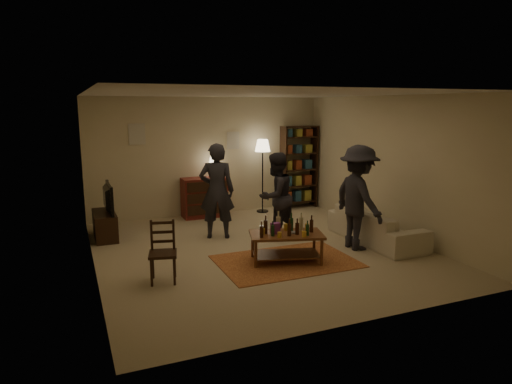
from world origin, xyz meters
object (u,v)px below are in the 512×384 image
person_right (276,196)px  person_by_sofa (358,198)px  bookshelf (299,166)px  person_left (217,191)px  coffee_table (286,237)px  dresser (205,196)px  dining_chair (163,249)px  floor_lamp (263,151)px  sofa (376,226)px  tv_stand (105,218)px

person_right → person_by_sofa: (1.09, -1.08, 0.09)m
bookshelf → person_left: 3.23m
coffee_table → dresser: 3.49m
bookshelf → person_by_sofa: 3.43m
dresser → bookshelf: (2.44, 0.07, 0.56)m
person_left → dresser: bearing=-78.1°
dining_chair → person_by_sofa: 3.52m
bookshelf → floor_lamp: (-1.04, -0.14, 0.43)m
floor_lamp → person_by_sofa: 3.31m
sofa → person_left: bearing=62.0°
dresser → person_left: bearing=-98.5°
dresser → floor_lamp: floor_lamp is taller
person_right → person_by_sofa: person_by_sofa is taller
bookshelf → person_left: (-2.69, -1.77, -0.12)m
dresser → person_left: 1.78m
dining_chair → person_left: size_ratio=0.49×
person_left → person_right: (0.99, -0.52, -0.08)m
sofa → person_right: bearing=61.9°
coffee_table → sofa: size_ratio=0.63×
tv_stand → sofa: tv_stand is taller
coffee_table → person_by_sofa: (1.48, 0.16, 0.50)m
coffee_table → bookshelf: size_ratio=0.65×
dining_chair → person_left: 2.32m
dining_chair → tv_stand: size_ratio=0.85×
tv_stand → dresser: (2.25, 0.91, 0.09)m
person_left → person_by_sofa: bearing=162.8°
tv_stand → person_right: (2.99, -1.32, 0.44)m
dining_chair → person_right: 2.73m
coffee_table → floor_lamp: bearing=72.7°
bookshelf → sofa: size_ratio=0.97×
person_right → person_left: bearing=-51.8°
floor_lamp → dining_chair: bearing=-131.7°
dresser → dining_chair: bearing=-115.3°
tv_stand → person_left: size_ratio=0.58×
person_left → person_right: person_left is taller
tv_stand → person_right: bearing=-23.8°
tv_stand → floor_lamp: (3.66, 0.84, 1.08)m
sofa → person_by_sofa: size_ratio=1.13×
dining_chair → coffee_table: bearing=14.6°
floor_lamp → person_by_sofa: person_by_sofa is taller
floor_lamp → sofa: 3.40m
bookshelf → person_right: size_ratio=1.22×
tv_stand → person_left: 2.21m
tv_stand → bookshelf: 4.84m
person_right → dining_chair: bearing=4.0°
dining_chair → tv_stand: 2.66m
dining_chair → person_left: (1.40, 1.79, 0.44)m
floor_lamp → person_left: (-1.66, -1.64, -0.56)m
coffee_table → person_right: bearing=72.5°
sofa → dining_chair: bearing=95.5°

